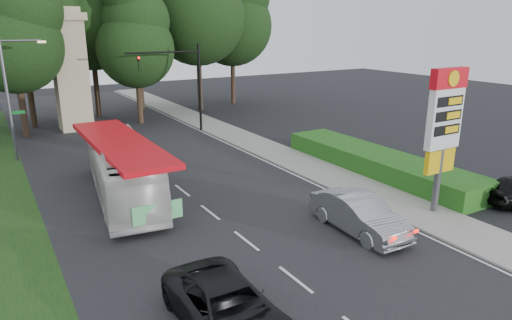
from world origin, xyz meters
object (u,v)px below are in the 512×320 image
gas_station_pylon (444,122)px  suv_charcoal (227,308)px  traffic_signal_mast (184,76)px  streetlight_signs (11,94)px  monument (70,69)px  transit_bus (122,169)px  sedan_silver (359,214)px

gas_station_pylon → suv_charcoal: gas_station_pylon is taller
gas_station_pylon → traffic_signal_mast: size_ratio=0.95×
suv_charcoal → gas_station_pylon: bearing=12.9°
streetlight_signs → monument: 9.44m
streetlight_signs → transit_bus: (4.04, -10.32, -2.91)m
streetlight_signs → transit_bus: streetlight_signs is taller
monument → suv_charcoal: bearing=-92.5°
sedan_silver → suv_charcoal: bearing=-157.2°
traffic_signal_mast → monument: size_ratio=0.72×
gas_station_pylon → suv_charcoal: (-12.52, -2.71, -3.71)m
sedan_silver → suv_charcoal: size_ratio=0.94×
gas_station_pylon → streetlight_signs: bearing=129.0°
monument → gas_station_pylon: bearing=-68.2°
traffic_signal_mast → sedan_silver: traffic_signal_mast is taller
streetlight_signs → suv_charcoal: (3.66, -22.72, -3.70)m
monument → suv_charcoal: monument is taller
gas_station_pylon → suv_charcoal: size_ratio=1.29×
traffic_signal_mast → suv_charcoal: 26.59m
transit_bus → suv_charcoal: bearing=-84.2°
traffic_signal_mast → monument: monument is taller
transit_bus → sedan_silver: size_ratio=2.20×
suv_charcoal → monument: bearing=88.3°
streetlight_signs → monument: size_ratio=0.80×
gas_station_pylon → traffic_signal_mast: (-3.52, 22.00, 0.22)m
transit_bus → suv_charcoal: (-0.38, -12.40, -0.79)m
monument → streetlight_signs: bearing=-122.0°
traffic_signal_mast → streetlight_signs: bearing=-171.1°
streetlight_signs → gas_station_pylon: bearing=-51.0°
monument → transit_bus: 18.68m
traffic_signal_mast → monument: 9.76m
monument → traffic_signal_mast: bearing=-38.0°
sedan_silver → streetlight_signs: bearing=122.5°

